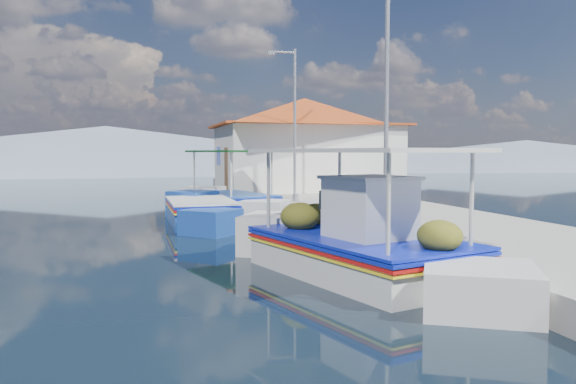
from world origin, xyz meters
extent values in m
plane|color=black|center=(0.00, 0.00, 0.00)|extent=(160.00, 160.00, 0.00)
cube|color=gray|center=(5.90, 6.00, 0.25)|extent=(5.00, 44.00, 0.50)
cylinder|color=#A5A8AD|center=(3.80, -3.00, 0.65)|extent=(0.20, 0.20, 0.30)
cylinder|color=#A5A8AD|center=(3.80, 2.00, 0.65)|extent=(0.20, 0.20, 0.30)
cylinder|color=#A5A8AD|center=(3.80, 8.00, 0.65)|extent=(0.20, 0.20, 0.30)
cylinder|color=#A5A8AD|center=(3.80, 14.00, 0.65)|extent=(0.20, 0.20, 0.30)
cube|color=silver|center=(2.21, -2.12, 0.22)|extent=(3.35, 4.83, 0.96)
cube|color=silver|center=(3.01, 0.67, 0.34)|extent=(2.18, 2.18, 1.06)
cube|color=silver|center=(1.43, -4.82, 0.22)|extent=(2.12, 2.12, 0.91)
cube|color=#0D1EB0|center=(2.21, -2.12, 0.67)|extent=(3.45, 4.97, 0.06)
cube|color=red|center=(2.21, -2.12, 0.59)|extent=(3.45, 4.97, 0.05)
cube|color=yellow|center=(2.21, -2.12, 0.52)|extent=(3.45, 4.97, 0.04)
cube|color=#0D1EB0|center=(2.21, -2.12, 0.74)|extent=(3.46, 4.94, 0.05)
cube|color=brown|center=(2.21, -2.12, 0.71)|extent=(3.15, 4.70, 0.05)
cube|color=silver|center=(2.13, -2.41, 1.26)|extent=(1.54, 1.60, 1.11)
cube|color=silver|center=(2.13, -2.41, 1.84)|extent=(1.67, 1.73, 0.06)
cylinder|color=beige|center=(1.87, -0.10, 1.52)|extent=(0.07, 0.07, 1.62)
cylinder|color=beige|center=(3.57, -0.59, 1.52)|extent=(0.07, 0.07, 1.62)
cylinder|color=beige|center=(0.85, -3.64, 1.52)|extent=(0.07, 0.07, 1.62)
cylinder|color=beige|center=(2.56, -4.13, 1.52)|extent=(0.07, 0.07, 1.62)
cube|color=silver|center=(2.21, -2.12, 2.32)|extent=(3.46, 4.86, 0.07)
ellipsoid|color=#394312|center=(2.21, -0.65, 1.00)|extent=(0.77, 0.84, 0.58)
ellipsoid|color=#394312|center=(3.03, -0.36, 0.95)|extent=(0.65, 0.71, 0.49)
ellipsoid|color=#394312|center=(1.90, -3.92, 0.97)|extent=(0.69, 0.76, 0.52)
sphere|color=#D95006|center=(3.35, -1.81, 1.47)|extent=(0.40, 0.40, 0.40)
cube|color=silver|center=(1.66, 9.18, 0.22)|extent=(3.06, 4.19, 0.96)
cube|color=silver|center=(2.42, 11.59, 0.34)|extent=(1.96, 1.96, 1.06)
cube|color=silver|center=(0.93, 6.85, 0.22)|extent=(1.91, 1.91, 0.91)
cube|color=#0D1EB0|center=(1.66, 9.18, 0.67)|extent=(3.15, 4.32, 0.06)
cube|color=red|center=(1.66, 9.18, 0.59)|extent=(3.15, 4.32, 0.05)
cube|color=yellow|center=(1.66, 9.18, 0.52)|extent=(3.15, 4.32, 0.04)
cube|color=#194196|center=(1.66, 9.18, 0.74)|extent=(3.16, 4.29, 0.05)
cube|color=brown|center=(1.66, 9.18, 0.71)|extent=(2.88, 4.07, 0.05)
cylinder|color=beige|center=(1.37, 10.93, 1.52)|extent=(0.07, 0.07, 1.62)
cylinder|color=beige|center=(2.91, 10.44, 1.52)|extent=(0.07, 0.07, 1.62)
cylinder|color=beige|center=(0.42, 7.92, 1.52)|extent=(0.07, 0.07, 1.62)
cylinder|color=beige|center=(1.96, 7.43, 1.52)|extent=(0.07, 0.07, 1.62)
cube|color=#0A3612|center=(1.66, 9.18, 2.32)|extent=(3.15, 4.22, 0.07)
cube|color=#194196|center=(0.21, 6.30, 0.23)|extent=(1.94, 3.60, 1.00)
cube|color=#194196|center=(0.24, 8.69, 0.36)|extent=(1.92, 1.92, 1.10)
cube|color=#194196|center=(0.18, 3.98, 0.23)|extent=(1.87, 1.87, 0.94)
cube|color=#0D1EB0|center=(0.21, 6.30, 0.69)|extent=(2.00, 3.71, 0.06)
cube|color=red|center=(0.21, 6.30, 0.61)|extent=(2.00, 3.71, 0.05)
cube|color=yellow|center=(0.21, 6.30, 0.54)|extent=(2.00, 3.71, 0.04)
cube|color=silver|center=(0.21, 6.30, 0.77)|extent=(2.01, 3.68, 0.05)
cube|color=brown|center=(0.21, 6.30, 0.73)|extent=(1.79, 3.53, 0.05)
cube|color=white|center=(6.20, 15.00, 2.00)|extent=(8.00, 6.00, 3.00)
cube|color=#B43C19|center=(6.20, 15.00, 3.55)|extent=(8.64, 6.48, 0.10)
pyramid|color=#B43C19|center=(6.20, 15.00, 4.20)|extent=(10.49, 10.49, 1.40)
cube|color=brown|center=(2.22, 14.00, 1.50)|extent=(0.06, 1.00, 2.00)
cube|color=#0D1EB0|center=(2.22, 16.50, 2.10)|extent=(0.06, 1.20, 0.90)
cylinder|color=#A5A8AD|center=(4.60, 2.00, 3.50)|extent=(0.12, 0.12, 6.00)
cylinder|color=#A5A8AD|center=(4.60, 11.00, 3.50)|extent=(0.12, 0.12, 6.00)
cylinder|color=#A5A8AD|center=(4.10, 11.00, 6.35)|extent=(1.00, 0.08, 0.08)
cube|color=#A5A8AD|center=(3.60, 11.00, 6.30)|extent=(0.30, 0.14, 0.14)
cone|color=gray|center=(-5.00, 56.00, 2.45)|extent=(96.00, 96.00, 5.50)
cone|color=gray|center=(25.00, 56.00, 1.60)|extent=(76.80, 76.80, 3.80)
cone|color=gray|center=(50.00, 56.00, 1.80)|extent=(89.60, 89.60, 4.20)
camera|label=1|loc=(-1.74, -11.96, 2.30)|focal=35.89mm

